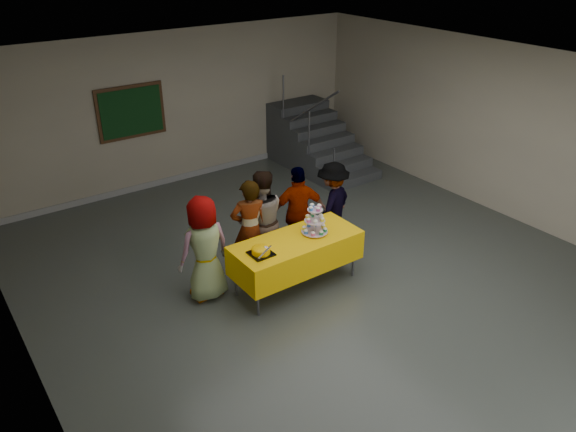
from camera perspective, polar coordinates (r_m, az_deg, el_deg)
name	(u,v)px	position (r m, az deg, el deg)	size (l,w,h in m)	color
room_shell	(345,150)	(7.24, 5.85, 6.69)	(10.00, 10.04, 3.02)	#4C514C
bake_table	(296,252)	(7.98, 0.84, -3.69)	(1.88, 0.78, 0.77)	#595960
cupcake_stand	(315,222)	(7.95, 2.73, -0.64)	(0.38, 0.38, 0.44)	silver
bear_cake	(261,250)	(7.49, -2.77, -3.51)	(0.32, 0.36, 0.12)	black
schoolchild_a	(205,249)	(7.73, -8.47, -3.31)	(0.75, 0.49, 1.53)	slate
schoolchild_b	(250,229)	(8.14, -3.89, -1.35)	(0.56, 0.37, 1.54)	slate
schoolchild_c	(261,220)	(8.33, -2.78, -0.45)	(0.77, 0.60, 1.58)	slate
schoolchild_d	(299,213)	(8.64, 1.09, 0.34)	(0.88, 0.37, 1.50)	slate
schoolchild_e	(332,204)	(9.03, 4.53, 1.20)	(0.92, 0.53, 1.42)	slate
staircase	(313,142)	(12.40, 2.55, 7.50)	(1.30, 2.40, 2.04)	#424447
noticeboard	(131,112)	(11.05, -15.65, 10.14)	(1.30, 0.05, 1.00)	#472B16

